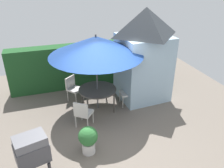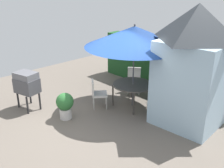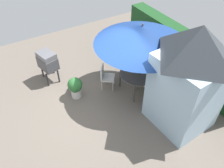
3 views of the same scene
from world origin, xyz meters
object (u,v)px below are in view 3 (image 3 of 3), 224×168
(patio_umbrella, at_px, (142,35))
(potted_plant_by_shed, at_px, (75,87))
(garden_shed, at_px, (188,79))
(bbq_grill, at_px, (47,61))
(patio_table, at_px, (138,75))
(chair_near_shed, at_px, (156,99))
(chair_toward_hedge, at_px, (106,76))
(chair_far_side, at_px, (145,61))

(patio_umbrella, xyz_separation_m, potted_plant_by_shed, (-0.79, -2.04, -1.80))
(garden_shed, bearing_deg, potted_plant_by_shed, -137.59)
(garden_shed, distance_m, potted_plant_by_shed, 3.71)
(bbq_grill, relative_size, potted_plant_by_shed, 1.51)
(bbq_grill, bearing_deg, potted_plant_by_shed, 18.62)
(patio_table, xyz_separation_m, chair_near_shed, (1.13, -0.09, -0.17))
(patio_table, height_order, bbq_grill, bbq_grill)
(bbq_grill, relative_size, chair_toward_hedge, 1.33)
(patio_table, distance_m, chair_toward_hedge, 1.15)
(patio_table, height_order, chair_far_side, chair_far_side)
(patio_table, xyz_separation_m, chair_toward_hedge, (-0.69, -0.90, -0.17))
(bbq_grill, xyz_separation_m, chair_toward_hedge, (1.44, 1.59, -0.33))
(chair_toward_hedge, bearing_deg, chair_far_side, 90.25)
(bbq_grill, bearing_deg, chair_far_side, 66.81)
(chair_far_side, bearing_deg, chair_toward_hedge, -89.75)
(patio_umbrella, bearing_deg, bbq_grill, -130.52)
(patio_table, height_order, potted_plant_by_shed, potted_plant_by_shed)
(bbq_grill, height_order, potted_plant_by_shed, bbq_grill)
(potted_plant_by_shed, bearing_deg, bbq_grill, -161.38)
(chair_far_side, relative_size, potted_plant_by_shed, 1.14)
(garden_shed, bearing_deg, chair_near_shed, -148.63)
(chair_near_shed, bearing_deg, patio_table, 175.66)
(chair_near_shed, xyz_separation_m, chair_toward_hedge, (-1.83, -0.82, 0.00))
(chair_far_side, bearing_deg, bbq_grill, -113.19)
(garden_shed, height_order, patio_umbrella, garden_shed)
(bbq_grill, bearing_deg, patio_umbrella, 49.48)
(patio_table, height_order, chair_near_shed, chair_near_shed)
(chair_near_shed, bearing_deg, garden_shed, 31.37)
(patio_umbrella, distance_m, bbq_grill, 3.57)
(patio_umbrella, bearing_deg, chair_near_shed, -4.34)
(garden_shed, distance_m, chair_toward_hedge, 3.00)
(chair_far_side, xyz_separation_m, chair_toward_hedge, (0.01, -1.75, 0.00))
(garden_shed, relative_size, chair_toward_hedge, 3.65)
(bbq_grill, height_order, chair_near_shed, bbq_grill)
(patio_table, xyz_separation_m, chair_far_side, (-0.70, 0.85, -0.17))
(chair_near_shed, distance_m, chair_far_side, 2.06)
(bbq_grill, distance_m, chair_near_shed, 4.07)
(patio_umbrella, xyz_separation_m, bbq_grill, (-2.13, -2.50, -1.41))
(garden_shed, height_order, chair_far_side, garden_shed)
(garden_shed, xyz_separation_m, potted_plant_by_shed, (-2.58, -2.36, -1.23))
(patio_table, height_order, patio_umbrella, patio_umbrella)
(patio_table, xyz_separation_m, patio_umbrella, (0.00, -0.00, 1.56))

